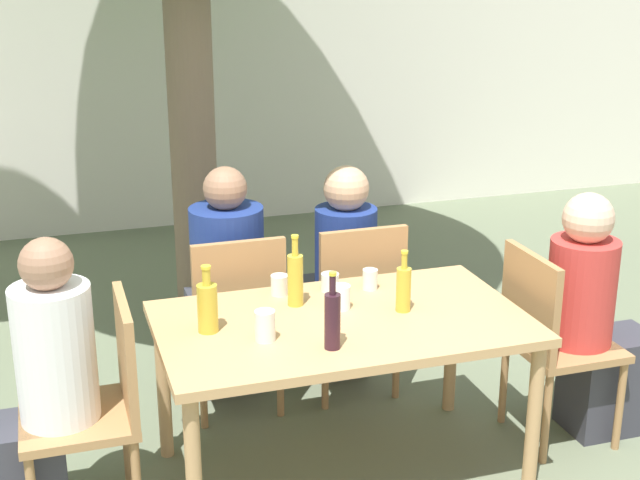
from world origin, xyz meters
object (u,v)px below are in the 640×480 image
at_px(oil_cruet_1, 404,288).
at_px(oil_cruet_2, 295,278).
at_px(wine_bottle_3, 332,319).
at_px(drinking_glass_0, 341,297).
at_px(patio_chair_2, 235,313).
at_px(dining_table_front, 342,336).
at_px(drinking_glass_3, 265,326).
at_px(person_seated_0, 34,408).
at_px(patio_chair_3, 355,298).
at_px(drinking_glass_1, 370,279).
at_px(patio_chair_1, 549,334).
at_px(person_seated_1, 595,328).
at_px(person_seated_2, 225,292).
at_px(drinking_glass_2, 280,285).
at_px(drinking_glass_4, 330,282).
at_px(oil_cruet_0, 207,306).
at_px(patio_chair_0, 100,399).
at_px(person_seated_3, 339,282).

distance_m(oil_cruet_1, oil_cruet_2, 0.46).
distance_m(wine_bottle_3, drinking_glass_0, 0.40).
relative_size(patio_chair_2, drinking_glass_0, 8.92).
xyz_separation_m(dining_table_front, patio_chair_2, (-0.31, 0.68, -0.13)).
bearing_deg(oil_cruet_1, drinking_glass_3, -170.03).
bearing_deg(drinking_glass_3, person_seated_0, 173.22).
xyz_separation_m(patio_chair_3, drinking_glass_0, (-0.27, -0.57, 0.26)).
xyz_separation_m(patio_chair_3, drinking_glass_1, (-0.07, -0.39, 0.25)).
relative_size(patio_chair_1, patio_chair_2, 1.00).
height_order(person_seated_1, oil_cruet_2, person_seated_1).
bearing_deg(oil_cruet_2, person_seated_2, 103.13).
bearing_deg(drinking_glass_2, oil_cruet_1, -37.31).
xyz_separation_m(patio_chair_1, drinking_glass_4, (-0.94, 0.32, 0.25)).
bearing_deg(drinking_glass_2, person_seated_1, -13.77).
distance_m(oil_cruet_1, drinking_glass_2, 0.56).
xyz_separation_m(oil_cruet_0, oil_cruet_2, (0.41, 0.16, 0.01)).
bearing_deg(oil_cruet_0, person_seated_0, -176.09).
relative_size(person_seated_0, drinking_glass_1, 13.05).
height_order(drinking_glass_2, drinking_glass_3, drinking_glass_3).
distance_m(person_seated_1, drinking_glass_1, 1.08).
xyz_separation_m(person_seated_0, wine_bottle_3, (1.11, -0.25, 0.33)).
distance_m(person_seated_0, drinking_glass_1, 1.52).
distance_m(drinking_glass_0, drinking_glass_2, 0.31).
xyz_separation_m(patio_chair_3, drinking_glass_2, (-0.48, -0.33, 0.25)).
bearing_deg(drinking_glass_1, person_seated_0, -169.03).
distance_m(patio_chair_2, oil_cruet_0, 0.75).
xyz_separation_m(drinking_glass_1, drinking_glass_3, (-0.59, -0.39, 0.02)).
distance_m(drinking_glass_0, drinking_glass_1, 0.26).
xyz_separation_m(oil_cruet_2, drinking_glass_2, (-0.03, 0.14, -0.08)).
xyz_separation_m(patio_chair_0, person_seated_2, (0.69, 0.91, 0.02)).
relative_size(person_seated_1, wine_bottle_3, 3.81).
bearing_deg(oil_cruet_1, patio_chair_1, -0.43).
distance_m(person_seated_3, drinking_glass_4, 0.70).
distance_m(wine_bottle_3, drinking_glass_3, 0.28).
xyz_separation_m(drinking_glass_0, drinking_glass_3, (-0.39, -0.21, 0.01)).
distance_m(person_seated_0, wine_bottle_3, 1.19).
relative_size(oil_cruet_0, drinking_glass_0, 2.68).
height_order(patio_chair_2, oil_cruet_2, oil_cruet_2).
bearing_deg(person_seated_1, oil_cruet_2, 81.46).
bearing_deg(patio_chair_2, oil_cruet_0, 68.81).
distance_m(patio_chair_0, patio_chair_3, 1.47).
bearing_deg(drinking_glass_3, oil_cruet_1, 9.97).
xyz_separation_m(oil_cruet_0, drinking_glass_0, (0.58, 0.06, -0.06)).
relative_size(dining_table_front, drinking_glass_4, 18.74).
relative_size(patio_chair_1, patio_chair_3, 1.00).
relative_size(person_seated_2, drinking_glass_0, 11.71).
distance_m(person_seated_2, oil_cruet_1, 1.12).
relative_size(oil_cruet_1, oil_cruet_2, 0.85).
bearing_deg(drinking_glass_2, drinking_glass_0, -49.04).
bearing_deg(person_seated_0, person_seated_1, 90.00).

